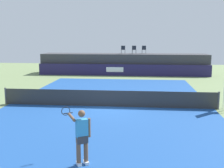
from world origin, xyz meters
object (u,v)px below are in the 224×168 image
object	(u,v)px
spectator_chair_far_left	(123,49)
tennis_player	(81,135)
net_post_near	(6,96)
net_post_far	(219,100)
spectator_chair_left	(134,49)
spectator_chair_center	(144,49)

from	to	relation	value
spectator_chair_far_left	tennis_player	distance (m)	22.85
net_post_near	net_post_far	distance (m)	12.40
net_post_far	spectator_chair_far_left	bearing A→B (deg)	112.63
spectator_chair_far_left	net_post_near	world-z (taller)	spectator_chair_far_left
spectator_chair_left	net_post_near	world-z (taller)	spectator_chair_left
spectator_chair_far_left	net_post_far	world-z (taller)	spectator_chair_far_left
spectator_chair_center	net_post_near	world-z (taller)	spectator_chair_center
net_post_far	tennis_player	distance (m)	9.85
spectator_chair_left	net_post_far	size ratio (longest dim) A/B	0.89
spectator_chair_center	spectator_chair_far_left	bearing A→B (deg)	-171.88
spectator_chair_far_left	spectator_chair_center	world-z (taller)	same
spectator_chair_center	net_post_far	world-z (taller)	spectator_chair_center
spectator_chair_far_left	tennis_player	size ratio (longest dim) A/B	0.50
net_post_near	spectator_chair_left	bearing A→B (deg)	64.36
spectator_chair_center	net_post_near	size ratio (longest dim) A/B	0.89
spectator_chair_center	net_post_far	distance (m)	16.09
spectator_chair_far_left	spectator_chair_center	xyz separation A→B (m)	(2.26, 0.32, 0.00)
spectator_chair_center	net_post_near	distance (m)	17.68
net_post_near	tennis_player	distance (m)	9.92
spectator_chair_far_left	net_post_far	bearing A→B (deg)	-67.37
net_post_near	net_post_far	world-z (taller)	same
spectator_chair_left	net_post_near	distance (m)	17.00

